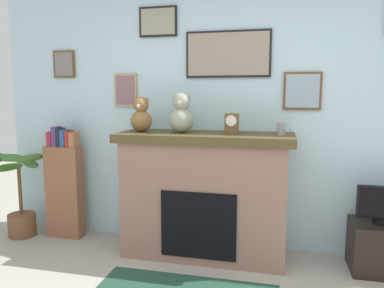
{
  "coord_description": "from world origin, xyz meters",
  "views": [
    {
      "loc": [
        0.34,
        -1.68,
        1.53
      ],
      "look_at": [
        -0.46,
        1.66,
        1.06
      ],
      "focal_mm": 34.65,
      "sensor_mm": 36.0,
      "label": 1
    }
  ],
  "objects_px": {
    "mantel_clock": "(232,124)",
    "teddy_bear_cream": "(141,116)",
    "fireplace": "(205,194)",
    "teddy_bear_tan": "(181,115)",
    "potted_plant": "(19,198)",
    "bookshelf": "(65,186)",
    "candle_jar": "(281,129)"
  },
  "relations": [
    {
      "from": "fireplace",
      "to": "mantel_clock",
      "type": "relative_size",
      "value": 8.71
    },
    {
      "from": "teddy_bear_tan",
      "to": "teddy_bear_cream",
      "type": "bearing_deg",
      "value": 179.99
    },
    {
      "from": "potted_plant",
      "to": "mantel_clock",
      "type": "relative_size",
      "value": 4.97
    },
    {
      "from": "fireplace",
      "to": "teddy_bear_tan",
      "type": "xyz_separation_m",
      "value": [
        -0.22,
        -0.02,
        0.75
      ]
    },
    {
      "from": "potted_plant",
      "to": "bookshelf",
      "type": "bearing_deg",
      "value": 13.52
    },
    {
      "from": "fireplace",
      "to": "mantel_clock",
      "type": "height_order",
      "value": "mantel_clock"
    },
    {
      "from": "bookshelf",
      "to": "teddy_bear_cream",
      "type": "distance_m",
      "value": 1.2
    },
    {
      "from": "teddy_bear_tan",
      "to": "mantel_clock",
      "type": "bearing_deg",
      "value": -0.1
    },
    {
      "from": "potted_plant",
      "to": "teddy_bear_tan",
      "type": "distance_m",
      "value": 2.02
    },
    {
      "from": "candle_jar",
      "to": "teddy_bear_tan",
      "type": "relative_size",
      "value": 0.29
    },
    {
      "from": "mantel_clock",
      "to": "fireplace",
      "type": "bearing_deg",
      "value": 175.62
    },
    {
      "from": "fireplace",
      "to": "candle_jar",
      "type": "relative_size",
      "value": 14.89
    },
    {
      "from": "bookshelf",
      "to": "candle_jar",
      "type": "bearing_deg",
      "value": -2.7
    },
    {
      "from": "fireplace",
      "to": "teddy_bear_cream",
      "type": "xyz_separation_m",
      "value": [
        -0.62,
        -0.02,
        0.73
      ]
    },
    {
      "from": "teddy_bear_cream",
      "to": "fireplace",
      "type": "bearing_deg",
      "value": 1.68
    },
    {
      "from": "potted_plant",
      "to": "teddy_bear_tan",
      "type": "relative_size",
      "value": 2.47
    },
    {
      "from": "bookshelf",
      "to": "teddy_bear_tan",
      "type": "bearing_deg",
      "value": -4.57
    },
    {
      "from": "fireplace",
      "to": "teddy_bear_cream",
      "type": "distance_m",
      "value": 0.95
    },
    {
      "from": "mantel_clock",
      "to": "teddy_bear_cream",
      "type": "height_order",
      "value": "teddy_bear_cream"
    },
    {
      "from": "potted_plant",
      "to": "teddy_bear_tan",
      "type": "xyz_separation_m",
      "value": [
        1.8,
        0.01,
        0.91
      ]
    },
    {
      "from": "fireplace",
      "to": "teddy_bear_cream",
      "type": "height_order",
      "value": "teddy_bear_cream"
    },
    {
      "from": "teddy_bear_cream",
      "to": "teddy_bear_tan",
      "type": "height_order",
      "value": "teddy_bear_tan"
    },
    {
      "from": "fireplace",
      "to": "teddy_bear_tan",
      "type": "bearing_deg",
      "value": -175.28
    },
    {
      "from": "candle_jar",
      "to": "mantel_clock",
      "type": "height_order",
      "value": "mantel_clock"
    },
    {
      "from": "teddy_bear_tan",
      "to": "potted_plant",
      "type": "bearing_deg",
      "value": -179.69
    },
    {
      "from": "potted_plant",
      "to": "mantel_clock",
      "type": "xyz_separation_m",
      "value": [
        2.27,
        0.01,
        0.84
      ]
    },
    {
      "from": "fireplace",
      "to": "mantel_clock",
      "type": "bearing_deg",
      "value": -4.38
    },
    {
      "from": "teddy_bear_cream",
      "to": "teddy_bear_tan",
      "type": "bearing_deg",
      "value": -0.01
    },
    {
      "from": "fireplace",
      "to": "potted_plant",
      "type": "distance_m",
      "value": 2.03
    },
    {
      "from": "mantel_clock",
      "to": "bookshelf",
      "type": "bearing_deg",
      "value": 176.6
    },
    {
      "from": "fireplace",
      "to": "teddy_bear_tan",
      "type": "relative_size",
      "value": 4.34
    },
    {
      "from": "candle_jar",
      "to": "teddy_bear_cream",
      "type": "height_order",
      "value": "teddy_bear_cream"
    }
  ]
}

